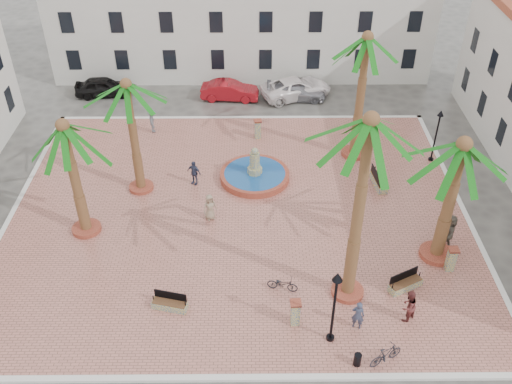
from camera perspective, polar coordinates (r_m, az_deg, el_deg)
ground at (r=32.84m, az=-1.75°, el=-2.24°), size 120.00×120.00×0.00m
plaza at (r=32.79m, az=-1.75°, el=-2.14°), size 26.00×22.00×0.15m
kerb_n at (r=41.90m, az=-1.50°, el=7.41°), size 26.30×0.30×0.16m
kerb_s at (r=25.23m, az=-2.18°, el=-18.10°), size 26.30×0.30×0.16m
kerb_e at (r=34.97m, az=20.08°, el=-1.90°), size 0.30×22.30×0.16m
kerb_w at (r=35.57m, az=-23.20°, el=-2.06°), size 0.30×22.30×0.16m
building_north at (r=48.17m, az=-1.44°, el=17.59°), size 30.40×7.40×9.50m
fountain at (r=35.22m, az=-0.13°, el=1.78°), size 4.29×4.29×2.22m
palm_nw at (r=32.03m, az=-12.70°, el=9.23°), size 4.76×4.76×7.27m
palm_sw at (r=29.57m, az=-18.49°, el=4.97°), size 5.14×5.14×7.02m
palm_s at (r=23.03m, az=11.17°, el=5.07°), size 5.11×5.11×10.00m
palm_e at (r=27.93m, az=19.74°, el=2.98°), size 5.69×5.69×7.26m
palm_ne at (r=34.86m, az=10.94°, el=13.63°), size 5.24×5.24×8.40m
bench_s at (r=27.63m, az=-8.61°, el=-11.04°), size 1.75×0.89×0.89m
bench_se at (r=29.13m, az=14.69°, el=-8.90°), size 1.82×1.29×0.93m
bench_e at (r=35.43m, az=12.15°, el=1.05°), size 0.80×1.98×1.01m
bench_ne at (r=40.71m, az=10.72°, el=6.31°), size 1.22×1.84×0.94m
lamppost_s at (r=24.45m, az=7.94°, el=-10.24°), size 0.45×0.45×4.13m
lamppost_e at (r=37.53m, az=17.72°, el=6.21°), size 0.40×0.40×3.64m
bollard_se at (r=26.44m, az=3.94°, el=-11.92°), size 0.53×0.53×1.39m
bollard_n at (r=39.04m, az=0.18°, el=6.35°), size 0.57×0.57×1.38m
bollard_e at (r=30.41m, az=18.95°, el=-6.35°), size 0.50×0.50×1.40m
litter_bin at (r=25.64m, az=10.11°, el=-16.17°), size 0.33×0.33×0.64m
cyclist_a at (r=26.57m, az=10.16°, el=-12.01°), size 0.67×0.54×1.60m
bicycle_a at (r=28.05m, az=2.66°, el=-9.16°), size 1.60×0.87×0.80m
cyclist_b at (r=27.32m, az=15.00°, el=-10.95°), size 1.08×1.05×1.75m
bicycle_b at (r=25.80m, az=12.87°, el=-15.58°), size 1.68×1.17×0.99m
pedestrian_fountain_a at (r=31.91m, az=-4.64°, el=-1.51°), size 0.94×0.83×1.62m
pedestrian_fountain_b at (r=34.71m, az=-6.23°, el=1.95°), size 1.01×0.79×1.60m
pedestrian_north at (r=40.31m, az=-10.28°, el=7.03°), size 0.81×1.20×1.72m
pedestrian_east at (r=31.73m, az=18.80°, el=-3.65°), size 0.86×1.85×1.92m
car_black at (r=46.40m, az=-15.00°, el=10.14°), size 4.46×2.12×1.47m
car_red at (r=44.35m, az=-2.64°, el=10.10°), size 4.51×1.87×1.45m
car_silver at (r=44.45m, az=4.03°, el=10.01°), size 4.56×2.01×1.30m
car_white at (r=44.75m, az=4.04°, el=10.36°), size 6.00×4.29×1.52m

